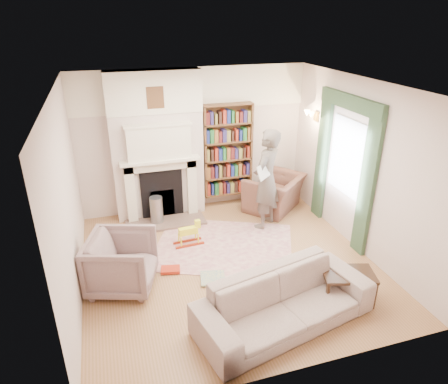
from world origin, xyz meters
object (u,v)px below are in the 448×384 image
object	(u,v)px
coffee_table	(347,286)
rocking_horse	(188,233)
armchair_left	(122,262)
sofa	(285,302)
man_reading	(266,180)
paraffin_heater	(157,211)
armchair_reading	(274,193)
bookcase	(227,150)

from	to	relation	value
coffee_table	rocking_horse	xyz separation A→B (m)	(-1.79, 2.08, -0.00)
armchair_left	coffee_table	distance (m)	3.20
sofa	man_reading	distance (m)	2.69
armchair_left	paraffin_heater	distance (m)	1.94
rocking_horse	armchair_reading	bearing A→B (deg)	19.38
sofa	coffee_table	xyz separation A→B (m)	(1.03, 0.17, -0.11)
armchair_reading	armchair_left	bearing A→B (deg)	-11.92
sofa	paraffin_heater	xyz separation A→B (m)	(-1.17, 3.17, -0.06)
armchair_reading	rocking_horse	size ratio (longest dim) A/B	2.16
armchair_left	rocking_horse	size ratio (longest dim) A/B	1.80
man_reading	coffee_table	size ratio (longest dim) A/B	2.68
bookcase	man_reading	distance (m)	1.21
armchair_left	paraffin_heater	world-z (taller)	armchair_left
armchair_reading	coffee_table	size ratio (longest dim) A/B	1.57
armchair_left	man_reading	distance (m)	2.96
coffee_table	sofa	bearing A→B (deg)	-154.55
bookcase	sofa	xyz separation A→B (m)	(-0.39, -3.63, -0.84)
bookcase	rocking_horse	world-z (taller)	bookcase
armchair_reading	armchair_left	xyz separation A→B (m)	(-3.14, -1.72, 0.06)
rocking_horse	paraffin_heater	bearing A→B (deg)	109.45
man_reading	rocking_horse	world-z (taller)	man_reading
paraffin_heater	rocking_horse	size ratio (longest dim) A/B	1.08
bookcase	coffee_table	size ratio (longest dim) A/B	2.64
sofa	man_reading	world-z (taller)	man_reading
armchair_left	coffee_table	bearing A→B (deg)	-94.34
armchair_reading	rocking_horse	world-z (taller)	armchair_reading
bookcase	paraffin_heater	distance (m)	1.85
bookcase	man_reading	xyz separation A→B (m)	(0.38, -1.12, -0.24)
bookcase	rocking_horse	bearing A→B (deg)	-129.58
paraffin_heater	coffee_table	bearing A→B (deg)	-53.87
armchair_left	man_reading	size ratio (longest dim) A/B	0.49
armchair_reading	paraffin_heater	size ratio (longest dim) A/B	2.00
bookcase	coffee_table	xyz separation A→B (m)	(0.64, -3.47, -0.95)
armchair_reading	coffee_table	distance (m)	2.95
armchair_reading	man_reading	world-z (taller)	man_reading
coffee_table	paraffin_heater	xyz separation A→B (m)	(-2.20, 3.01, 0.05)
rocking_horse	armchair_left	bearing A→B (deg)	-147.70
bookcase	armchair_reading	xyz separation A→B (m)	(0.83, -0.52, -0.82)
sofa	rocking_horse	bearing A→B (deg)	95.78
armchair_reading	man_reading	xyz separation A→B (m)	(-0.45, -0.60, 0.58)
armchair_left	sofa	bearing A→B (deg)	-107.74
paraffin_heater	bookcase	bearing A→B (deg)	16.41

